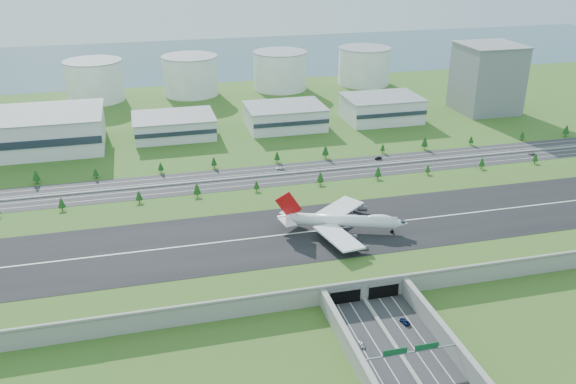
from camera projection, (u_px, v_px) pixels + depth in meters
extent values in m
plane|color=#24531A|center=(328.00, 244.00, 300.26)|extent=(1200.00, 1200.00, 0.00)
cube|color=gray|center=(328.00, 237.00, 298.65)|extent=(520.00, 100.00, 8.00)
cube|color=#35581E|center=(328.00, 230.00, 297.02)|extent=(520.00, 100.00, 0.16)
cube|color=black|center=(328.00, 229.00, 296.96)|extent=(520.00, 58.00, 0.12)
cube|color=silver|center=(328.00, 229.00, 296.93)|extent=(520.00, 0.90, 0.02)
cube|color=gray|center=(364.00, 281.00, 252.92)|extent=(520.00, 1.20, 1.20)
cube|color=gray|center=(366.00, 378.00, 205.74)|extent=(2.40, 100.00, 8.00)
cube|color=gray|center=(464.00, 360.00, 213.89)|extent=(2.40, 100.00, 8.00)
cube|color=black|center=(345.00, 296.00, 252.47)|extent=(13.00, 1.20, 6.00)
cube|color=black|center=(383.00, 291.00, 256.28)|extent=(13.00, 1.20, 6.00)
cylinder|color=gray|center=(359.00, 370.00, 210.20)|extent=(0.70, 0.70, 7.00)
cylinder|color=gray|center=(459.00, 352.00, 218.71)|extent=(0.70, 0.70, 7.00)
cube|color=gray|center=(411.00, 352.00, 212.97)|extent=(38.00, 0.50, 0.50)
cube|color=#0C4C23|center=(395.00, 352.00, 210.98)|extent=(9.00, 0.30, 2.40)
cube|color=#0C4C23|center=(427.00, 347.00, 213.67)|extent=(9.00, 0.30, 2.40)
cube|color=#28282B|center=(283.00, 174.00, 384.63)|extent=(560.00, 36.00, 0.12)
cylinder|color=#3D2819|center=(62.00, 208.00, 335.40)|extent=(0.50, 0.50, 2.64)
cone|color=#113F15|center=(61.00, 203.00, 334.05)|extent=(4.11, 4.11, 5.29)
cylinder|color=#3D2819|center=(139.00, 201.00, 344.70)|extent=(0.50, 0.50, 2.59)
cone|color=#113F15|center=(139.00, 195.00, 343.38)|extent=(4.02, 4.02, 5.17)
cylinder|color=#3D2819|center=(197.00, 195.00, 351.96)|extent=(0.50, 0.50, 2.94)
cone|color=#113F15|center=(197.00, 189.00, 350.45)|extent=(4.58, 4.58, 5.89)
cylinder|color=#3D2819|center=(257.00, 189.00, 359.91)|extent=(0.50, 0.50, 2.32)
cone|color=#113F15|center=(256.00, 185.00, 358.73)|extent=(3.61, 3.61, 4.64)
cylinder|color=#3D2819|center=(320.00, 183.00, 368.60)|extent=(0.50, 0.50, 2.89)
cone|color=#113F15|center=(320.00, 177.00, 367.12)|extent=(4.49, 4.49, 5.77)
cylinder|color=#3D2819|center=(378.00, 177.00, 376.94)|extent=(0.50, 0.50, 2.89)
cone|color=#113F15|center=(378.00, 171.00, 375.46)|extent=(4.49, 4.49, 5.78)
cylinder|color=#3D2819|center=(427.00, 173.00, 384.59)|extent=(0.50, 0.50, 2.23)
cone|color=#113F15|center=(428.00, 168.00, 383.45)|extent=(3.47, 3.47, 4.46)
cylinder|color=#3D2819|center=(481.00, 167.00, 392.99)|extent=(0.50, 0.50, 2.66)
cone|color=#113F15|center=(482.00, 162.00, 391.62)|extent=(4.13, 4.13, 5.32)
cylinder|color=#3D2819|center=(535.00, 162.00, 401.79)|extent=(0.50, 0.50, 2.50)
cone|color=#113F15|center=(535.00, 157.00, 400.51)|extent=(3.89, 3.89, 5.00)
cylinder|color=#3D2819|center=(37.00, 181.00, 370.32)|extent=(0.50, 0.50, 3.04)
cone|color=#113F15|center=(36.00, 175.00, 368.77)|extent=(4.73, 4.73, 6.08)
cylinder|color=#3D2819|center=(96.00, 177.00, 378.22)|extent=(0.50, 0.50, 2.32)
cone|color=#113F15|center=(95.00, 172.00, 377.03)|extent=(3.60, 3.60, 4.63)
cylinder|color=#3D2819|center=(161.00, 171.00, 387.10)|extent=(0.50, 0.50, 2.42)
cone|color=#113F15|center=(161.00, 166.00, 385.86)|extent=(3.76, 3.76, 4.84)
cylinder|color=#3D2819|center=(214.00, 166.00, 394.66)|extent=(0.50, 0.50, 2.54)
cone|color=#113F15|center=(214.00, 161.00, 393.36)|extent=(3.95, 3.95, 5.08)
cylinder|color=#3D2819|center=(277.00, 160.00, 404.05)|extent=(0.50, 0.50, 2.56)
cone|color=#113F15|center=(277.00, 156.00, 402.74)|extent=(3.99, 3.99, 5.13)
cylinder|color=#3D2819|center=(325.00, 156.00, 411.47)|extent=(0.50, 0.50, 3.00)
cone|color=#113F15|center=(325.00, 150.00, 409.93)|extent=(4.67, 4.67, 6.01)
cylinder|color=#3D2819|center=(382.00, 151.00, 420.89)|extent=(0.50, 0.50, 2.20)
cone|color=#113F15|center=(383.00, 147.00, 419.77)|extent=(3.43, 3.43, 4.41)
cylinder|color=#3D2819|center=(424.00, 147.00, 427.75)|extent=(0.50, 0.50, 3.06)
cone|color=#113F15|center=(425.00, 142.00, 426.19)|extent=(4.75, 4.75, 6.11)
cylinder|color=#3D2819|center=(471.00, 143.00, 436.02)|extent=(0.50, 0.50, 2.32)
cone|color=#113F15|center=(471.00, 139.00, 434.83)|extent=(3.60, 3.60, 4.63)
cylinder|color=#3D2819|center=(522.00, 139.00, 445.29)|extent=(0.50, 0.50, 2.40)
cone|color=#113F15|center=(522.00, 135.00, 444.06)|extent=(3.73, 3.73, 4.79)
cylinder|color=#3D2819|center=(565.00, 135.00, 453.40)|extent=(0.50, 0.50, 3.04)
cone|color=#113F15|center=(566.00, 130.00, 451.84)|extent=(4.73, 4.73, 6.08)
cube|color=silver|center=(14.00, 133.00, 421.55)|extent=(120.00, 60.00, 25.00)
cube|color=silver|center=(174.00, 126.00, 452.61)|extent=(58.00, 42.00, 15.00)
cube|color=silver|center=(285.00, 117.00, 471.24)|extent=(58.00, 42.00, 17.00)
cube|color=silver|center=(381.00, 109.00, 488.75)|extent=(58.00, 42.00, 19.00)
cube|color=slate|center=(487.00, 78.00, 507.24)|extent=(46.00, 46.00, 55.00)
cylinder|color=silver|center=(95.00, 81.00, 541.78)|extent=(50.00, 50.00, 35.00)
cylinder|color=silver|center=(190.00, 76.00, 560.81)|extent=(50.00, 50.00, 35.00)
cylinder|color=silver|center=(280.00, 71.00, 579.84)|extent=(50.00, 50.00, 35.00)
cylinder|color=silver|center=(364.00, 66.00, 598.86)|extent=(50.00, 50.00, 35.00)
cube|color=#335562|center=(206.00, 57.00, 726.67)|extent=(1200.00, 260.00, 0.06)
cylinder|color=white|center=(343.00, 221.00, 293.70)|extent=(50.25, 22.80, 5.86)
cone|color=white|center=(401.00, 223.00, 291.26)|extent=(8.87, 7.99, 5.86)
cone|color=white|center=(287.00, 218.00, 295.99)|extent=(10.60, 8.60, 5.86)
ellipsoid|color=white|center=(380.00, 218.00, 291.31)|extent=(13.30, 8.51, 3.60)
cube|color=white|center=(339.00, 237.00, 280.03)|extent=(17.51, 29.38, 1.45)
cube|color=white|center=(340.00, 209.00, 308.42)|extent=(28.95, 26.39, 1.45)
cylinder|color=#38383D|center=(352.00, 237.00, 284.47)|extent=(5.41, 4.19, 2.75)
cylinder|color=#38383D|center=(364.00, 248.00, 274.81)|extent=(5.41, 4.19, 2.75)
cylinder|color=#38383D|center=(352.00, 217.00, 304.50)|extent=(5.41, 4.19, 2.75)
cylinder|color=#38383D|center=(362.00, 209.00, 313.21)|extent=(5.41, 4.19, 2.75)
cube|color=white|center=(287.00, 222.00, 290.18)|extent=(7.21, 10.89, 0.55)
cube|color=white|center=(290.00, 211.00, 301.04)|extent=(11.23, 10.70, 0.55)
cube|color=#AF0C0E|center=(288.00, 205.00, 293.11)|extent=(12.57, 5.17, 13.73)
cylinder|color=black|center=(392.00, 232.00, 293.53)|extent=(1.74, 0.64, 1.74)
cylinder|color=black|center=(335.00, 232.00, 293.28)|extent=(1.74, 0.64, 1.74)
cylinder|color=black|center=(335.00, 226.00, 298.62)|extent=(1.74, 0.64, 1.74)
cylinder|color=black|center=(324.00, 231.00, 293.76)|extent=(1.74, 0.64, 1.74)
cylinder|color=black|center=(324.00, 226.00, 299.11)|extent=(1.74, 0.64, 1.74)
imported|color=#B9B9BE|center=(362.00, 344.00, 227.08)|extent=(2.29, 4.23, 1.36)
imported|color=#0C183E|center=(405.00, 321.00, 240.31)|extent=(3.47, 5.59, 1.44)
imported|color=black|center=(378.00, 158.00, 409.03)|extent=(5.26, 2.91, 1.64)
imported|color=#A2A1A6|center=(532.00, 153.00, 417.84)|extent=(5.70, 4.07, 1.44)
imported|color=white|center=(280.00, 168.00, 392.18)|extent=(6.23, 4.42, 1.67)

